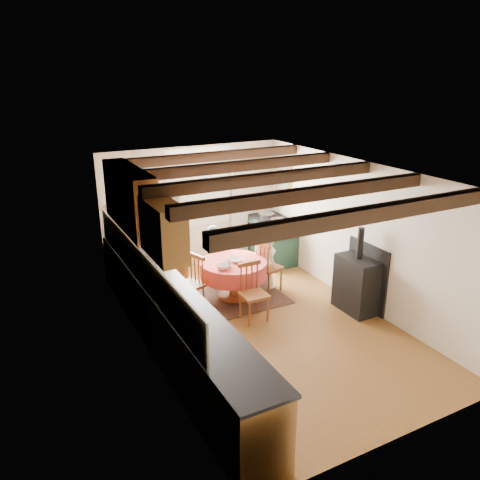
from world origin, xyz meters
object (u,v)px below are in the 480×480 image
chair_right (269,266)px  aga_range (272,240)px  dining_table (234,280)px  child_far (212,254)px  chair_near (254,293)px  cup (228,263)px  cast_iron_stove (358,270)px  child_right (264,258)px  chair_left (190,283)px

chair_right → aga_range: aga_range is taller
dining_table → child_far: size_ratio=1.02×
chair_right → child_far: size_ratio=0.84×
chair_near → cup: bearing=100.0°
cast_iron_stove → child_right: bearing=122.6°
chair_left → cast_iron_stove: (2.39, -1.28, 0.25)m
aga_range → cup: bearing=-141.5°
child_right → cast_iron_stove: bearing=-155.9°
chair_right → child_right: child_right is taller
chair_left → aga_range: bearing=99.5°
child_right → chair_left: bearing=86.8°
cup → dining_table: bearing=40.6°
chair_right → aga_range: 1.38m
chair_near → cast_iron_stove: 1.72m
chair_left → child_far: bearing=118.4°
cast_iron_stove → cup: size_ratio=12.73×
chair_left → cup: size_ratio=8.31×
dining_table → chair_near: bearing=-94.1°
dining_table → child_right: child_right is taller
aga_range → cast_iron_stove: (0.11, -2.46, 0.24)m
cast_iron_stove → chair_right: bearing=123.5°
dining_table → chair_left: size_ratio=1.22×
chair_left → cast_iron_stove: bearing=43.8°
aga_range → cup: aga_range is taller
cast_iron_stove → aga_range: bearing=92.6°
cast_iron_stove → cup: bearing=146.4°
aga_range → chair_near: bearing=-127.6°
dining_table → chair_near: (-0.06, -0.82, 0.13)m
chair_right → cast_iron_stove: bearing=-159.7°
chair_near → child_far: bearing=90.0°
aga_range → chair_right: bearing=-123.5°
child_far → cup: (-0.13, -0.93, 0.18)m
chair_near → aga_range: 2.50m
chair_left → chair_right: (1.52, 0.03, 0.00)m
child_far → cast_iron_stove: bearing=117.7°
chair_left → child_far: size_ratio=0.84×
chair_left → chair_near: bearing=25.3°
aga_range → child_far: child_far is taller
dining_table → child_right: 0.72m
child_far → cup: child_far is taller
dining_table → child_right: bearing=9.6°
chair_right → cup: bearing=86.7°
aga_range → child_right: 1.32m
cast_iron_stove → child_far: size_ratio=1.28×
cast_iron_stove → cup: (-1.74, 1.16, 0.03)m
cast_iron_stove → child_far: cast_iron_stove is taller
chair_left → cup: chair_left is taller
aga_range → child_far: (-1.50, -0.37, 0.09)m
chair_right → child_far: bearing=30.5°
cast_iron_stove → cup: cast_iron_stove is taller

